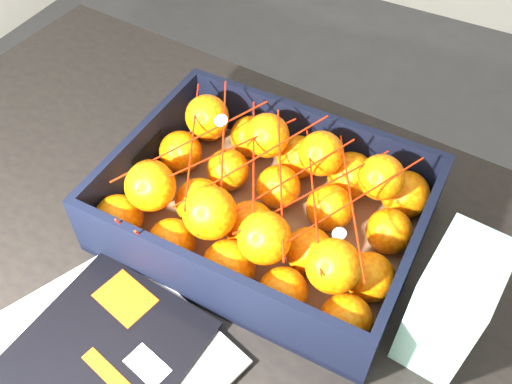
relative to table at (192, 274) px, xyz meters
The scene contains 7 objects.
ground 0.73m from the table, 80.02° to the left, with size 3.50×3.50×0.00m, color #393A3C.
table is the anchor object (origin of this frame).
magazine_stack 0.26m from the table, 89.20° to the right, with size 0.38×0.34×0.02m.
produce_crate 0.18m from the table, 38.35° to the left, with size 0.44×0.33×0.11m.
clementine_heap 0.20m from the table, 38.12° to the left, with size 0.42×0.31×0.13m.
mesh_net 0.24m from the table, 37.40° to the left, with size 0.37×0.29×0.11m.
retail_carton 0.42m from the table, ahead, with size 0.08×0.12×0.17m, color white.
Camera 1 is at (0.27, -0.72, 1.42)m, focal length 39.14 mm.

